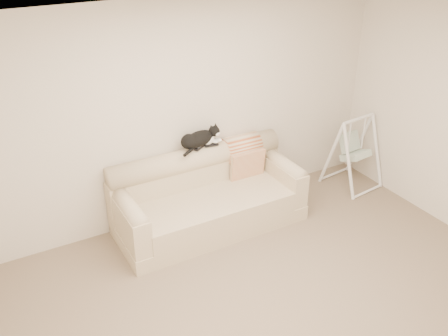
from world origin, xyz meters
name	(u,v)px	position (x,y,z in m)	size (l,w,h in m)	color
ground_plane	(285,305)	(0.00, 0.00, 0.00)	(5.00, 5.00, 0.00)	#76604C
room_shell	(296,165)	(0.00, 0.00, 1.53)	(5.04, 4.04, 2.60)	beige
sofa	(207,198)	(0.00, 1.62, 0.35)	(2.20, 0.93, 0.90)	#C8B186
remote_a	(200,147)	(0.03, 1.84, 0.91)	(0.18, 0.14, 0.03)	black
remote_b	(211,145)	(0.18, 1.83, 0.91)	(0.17, 0.07, 0.02)	black
tuxedo_cat	(199,139)	(0.04, 1.85, 1.01)	(0.59, 0.35, 0.24)	black
throw_blanket	(242,151)	(0.61, 1.84, 0.72)	(0.46, 0.38, 0.58)	#B95227
baby_swing	(354,151)	(2.15, 1.50, 0.49)	(0.67, 0.71, 0.99)	white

